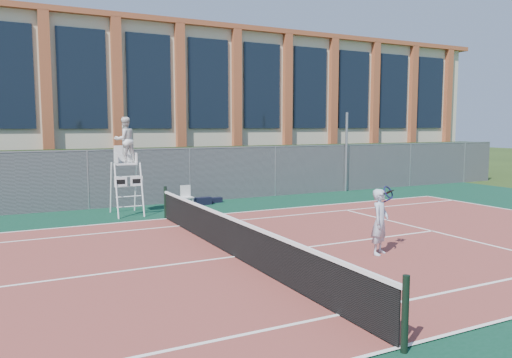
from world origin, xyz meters
name	(u,v)px	position (x,y,z in m)	size (l,w,h in m)	color
ground	(235,258)	(0.00, 0.00, 0.00)	(120.00, 120.00, 0.00)	#233814
apron	(219,248)	(0.00, 1.00, 0.01)	(36.00, 20.00, 0.01)	#0B3422
tennis_court	(235,257)	(0.00, 0.00, 0.02)	(23.77, 10.97, 0.02)	brown
tennis_net	(235,236)	(0.00, 0.00, 0.54)	(0.10, 11.30, 1.10)	black
fence	(141,178)	(0.00, 8.80, 1.10)	(40.00, 0.06, 2.20)	#595E60
hedge	(134,175)	(0.00, 10.00, 1.10)	(40.00, 1.40, 2.20)	black
building	(98,107)	(0.00, 17.95, 4.15)	(45.00, 10.60, 8.22)	beige
steel_pole	(346,152)	(9.82, 8.70, 1.88)	(0.12, 0.12, 3.76)	#9EA0A5
umpire_chair	(125,143)	(-0.98, 7.05, 2.54)	(0.97, 1.49, 3.47)	white
plastic_chair	(186,195)	(1.36, 7.40, 0.52)	(0.42, 0.42, 0.86)	silver
sports_bag_near	(203,201)	(2.17, 7.83, 0.16)	(0.70, 0.28, 0.30)	black
sports_bag_far	(216,200)	(2.86, 8.15, 0.11)	(0.52, 0.23, 0.21)	black
tennis_player	(380,221)	(3.22, -1.37, 0.83)	(0.96, 0.73, 1.61)	#AEBCD1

